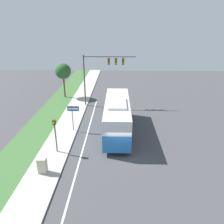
# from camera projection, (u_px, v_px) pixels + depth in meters

# --- Properties ---
(ground_plane) EXTENTS (80.00, 80.00, 0.00)m
(ground_plane) POSITION_uv_depth(u_px,v_px,m) (120.00, 154.00, 20.11)
(ground_plane) COLOR #424244
(sidewalk) EXTENTS (2.80, 80.00, 0.12)m
(sidewalk) POSITION_uv_depth(u_px,v_px,m) (54.00, 153.00, 20.24)
(sidewalk) COLOR #ADA89E
(sidewalk) RESTS_ON ground_plane
(grass_verge) EXTENTS (3.60, 80.00, 0.10)m
(grass_verge) POSITION_uv_depth(u_px,v_px,m) (20.00, 152.00, 20.32)
(grass_verge) COLOR #3D6633
(grass_verge) RESTS_ON ground_plane
(lane_divider_near) EXTENTS (0.14, 30.00, 0.01)m
(lane_divider_near) POSITION_uv_depth(u_px,v_px,m) (82.00, 154.00, 20.20)
(lane_divider_near) COLOR silver
(lane_divider_near) RESTS_ON ground_plane
(bus) EXTENTS (2.76, 10.41, 3.75)m
(bus) POSITION_uv_depth(u_px,v_px,m) (117.00, 114.00, 23.68)
(bus) COLOR #236BB7
(bus) RESTS_ON ground_plane
(signal_gantry) EXTENTS (7.25, 0.41, 7.33)m
(signal_gantry) POSITION_uv_depth(u_px,v_px,m) (101.00, 69.00, 30.40)
(signal_gantry) COLOR #4C4C51
(signal_gantry) RESTS_ON ground_plane
(pedestrian_signal) EXTENTS (0.28, 0.34, 3.32)m
(pedestrian_signal) POSITION_uv_depth(u_px,v_px,m) (55.00, 131.00, 19.57)
(pedestrian_signal) COLOR #4C4C51
(pedestrian_signal) RESTS_ON ground_plane
(street_sign) EXTENTS (1.26, 0.08, 3.00)m
(street_sign) POSITION_uv_depth(u_px,v_px,m) (73.00, 113.00, 23.79)
(street_sign) COLOR #4C4C51
(street_sign) RESTS_ON ground_plane
(utility_cabinet) EXTENTS (0.68, 0.50, 1.27)m
(utility_cabinet) POSITION_uv_depth(u_px,v_px,m) (42.00, 166.00, 17.23)
(utility_cabinet) COLOR #B7B29E
(utility_cabinet) RESTS_ON sidewalk
(roadside_tree) EXTENTS (2.47, 2.47, 5.49)m
(roadside_tree) POSITION_uv_depth(u_px,v_px,m) (63.00, 71.00, 34.33)
(roadside_tree) COLOR brown
(roadside_tree) RESTS_ON grass_verge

